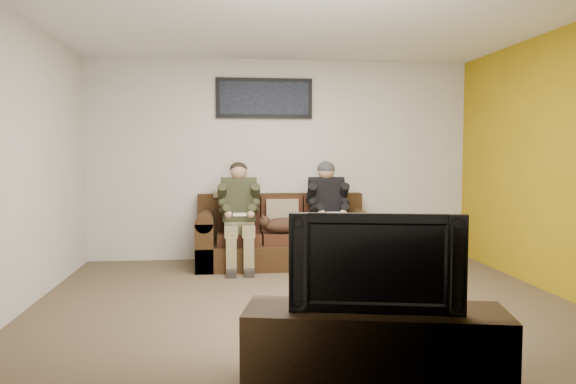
{
  "coord_description": "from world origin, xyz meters",
  "views": [
    {
      "loc": [
        -0.71,
        -5.11,
        1.39
      ],
      "look_at": [
        -0.02,
        1.2,
        0.95
      ],
      "focal_mm": 35.0,
      "sensor_mm": 36.0,
      "label": 1
    }
  ],
  "objects": [
    {
      "name": "throw_blanket",
      "position": [
        -0.66,
        2.09,
        0.87
      ],
      "size": [
        0.43,
        0.21,
        0.08
      ],
      "primitive_type": "cube",
      "color": "tan",
      "rests_on": "sofa"
    },
    {
      "name": "person_left",
      "position": [
        -0.57,
        1.65,
        0.72
      ],
      "size": [
        0.51,
        0.87,
        1.28
      ],
      "color": "#837951",
      "rests_on": "sofa"
    },
    {
      "name": "sofa",
      "position": [
        -0.02,
        1.83,
        0.33
      ],
      "size": [
        2.12,
        0.92,
        0.87
      ],
      "color": "#34210F",
      "rests_on": "ground"
    },
    {
      "name": "throw_pillow",
      "position": [
        -0.02,
        1.87,
        0.62
      ],
      "size": [
        0.4,
        0.19,
        0.4
      ],
      "primitive_type": "cube",
      "rotation": [
        -0.21,
        0.0,
        0.0
      ],
      "color": "#867258",
      "rests_on": "sofa"
    },
    {
      "name": "floor",
      "position": [
        0.0,
        0.0,
        0.0
      ],
      "size": [
        5.0,
        5.0,
        0.0
      ],
      "primitive_type": "plane",
      "color": "brown",
      "rests_on": "ground"
    },
    {
      "name": "wall_front",
      "position": [
        0.0,
        -2.25,
        1.3
      ],
      "size": [
        5.0,
        0.0,
        5.0
      ],
      "primitive_type": "plane",
      "rotation": [
        -1.57,
        0.0,
        0.0
      ],
      "color": "beige",
      "rests_on": "ground"
    },
    {
      "name": "tv_stand",
      "position": [
        0.15,
        -1.95,
        0.24
      ],
      "size": [
        1.59,
        0.79,
        0.48
      ],
      "primitive_type": "cube",
      "rotation": [
        0.0,
        0.0,
        -0.21
      ],
      "color": "#302010",
      "rests_on": "ground"
    },
    {
      "name": "accent_wall_right",
      "position": [
        2.49,
        0.0,
        1.3
      ],
      "size": [
        0.0,
        4.5,
        4.5
      ],
      "primitive_type": "plane",
      "rotation": [
        1.57,
        0.0,
        -1.57
      ],
      "color": "#AB8B11",
      "rests_on": "ground"
    },
    {
      "name": "wall_back",
      "position": [
        0.0,
        2.25,
        1.3
      ],
      "size": [
        5.0,
        0.0,
        5.0
      ],
      "primitive_type": "plane",
      "rotation": [
        1.57,
        0.0,
        0.0
      ],
      "color": "beige",
      "rests_on": "ground"
    },
    {
      "name": "wall_left",
      "position": [
        -2.5,
        0.0,
        1.3
      ],
      "size": [
        0.0,
        4.5,
        4.5
      ],
      "primitive_type": "plane",
      "rotation": [
        1.57,
        0.0,
        1.57
      ],
      "color": "beige",
      "rests_on": "ground"
    },
    {
      "name": "framed_poster",
      "position": [
        -0.22,
        2.22,
        2.1
      ],
      "size": [
        1.25,
        0.05,
        0.52
      ],
      "color": "black",
      "rests_on": "wall_back"
    },
    {
      "name": "wall_right",
      "position": [
        2.5,
        0.0,
        1.3
      ],
      "size": [
        0.0,
        4.5,
        4.5
      ],
      "primitive_type": "plane",
      "rotation": [
        1.57,
        0.0,
        -1.57
      ],
      "color": "beige",
      "rests_on": "ground"
    },
    {
      "name": "person_right",
      "position": [
        0.52,
        1.65,
        0.72
      ],
      "size": [
        0.51,
        0.86,
        1.29
      ],
      "color": "black",
      "rests_on": "sofa"
    },
    {
      "name": "television",
      "position": [
        0.15,
        -1.95,
        0.77
      ],
      "size": [
        1.0,
        0.33,
        0.57
      ],
      "primitive_type": "imported",
      "rotation": [
        0.0,
        0.0,
        -0.21
      ],
      "color": "black",
      "rests_on": "tv_stand"
    },
    {
      "name": "cat",
      "position": [
        -0.07,
        1.58,
        0.52
      ],
      "size": [
        0.66,
        0.26,
        0.24
      ],
      "color": "#482B1C",
      "rests_on": "sofa"
    },
    {
      "name": "ceiling",
      "position": [
        0.0,
        0.0,
        2.6
      ],
      "size": [
        5.0,
        5.0,
        0.0
      ],
      "primitive_type": "plane",
      "rotation": [
        3.14,
        0.0,
        0.0
      ],
      "color": "silver",
      "rests_on": "ground"
    }
  ]
}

